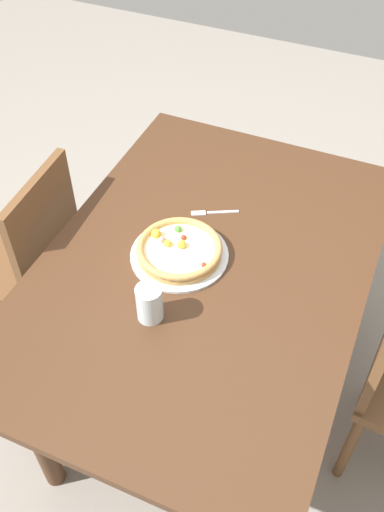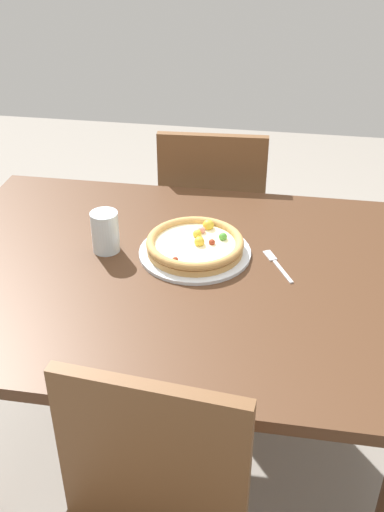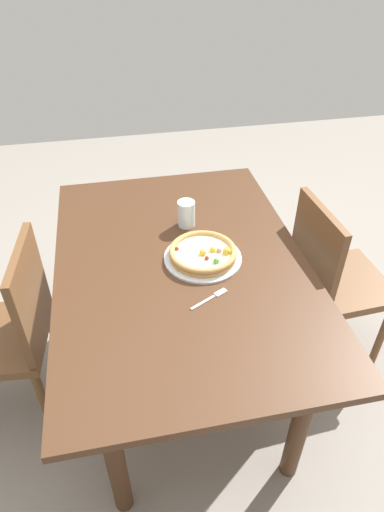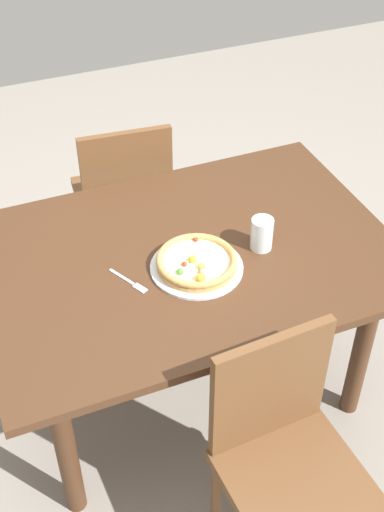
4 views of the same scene
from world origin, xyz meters
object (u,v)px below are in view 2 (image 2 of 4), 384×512
object	(u,v)px
dining_table	(190,300)
drinking_glass	(105,232)
fork	(276,263)
plate	(194,252)
chair_far	(213,220)
pizza	(195,244)

from	to	relation	value
dining_table	drinking_glass	world-z (taller)	drinking_glass
fork	drinking_glass	distance (m)	0.48
plate	fork	size ratio (longest dim) A/B	2.04
chair_far	fork	xyz separation A→B (m)	(0.26, -0.64, 0.24)
dining_table	plate	distance (m)	0.14
pizza	dining_table	bearing A→B (deg)	-89.06
chair_far	pizza	bearing A→B (deg)	-90.79
plate	fork	distance (m)	0.23
chair_far	pizza	xyz separation A→B (m)	(0.03, -0.62, 0.27)
dining_table	pizza	bearing A→B (deg)	90.94
dining_table	pizza	distance (m)	0.16
pizza	fork	size ratio (longest dim) A/B	1.78
dining_table	chair_far	world-z (taller)	chair_far
chair_far	plate	xyz separation A→B (m)	(0.03, -0.63, 0.24)
plate	drinking_glass	xyz separation A→B (m)	(-0.25, -0.02, 0.05)
pizza	drinking_glass	size ratio (longest dim) A/B	2.30
fork	plate	bearing A→B (deg)	58.83
dining_table	chair_far	xyz separation A→B (m)	(-0.03, 0.71, -0.14)
fork	dining_table	bearing A→B (deg)	80.34
chair_far	plate	distance (m)	0.67
dining_table	pizza	xyz separation A→B (m)	(-0.00, 0.09, 0.13)
dining_table	drinking_glass	size ratio (longest dim) A/B	12.15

